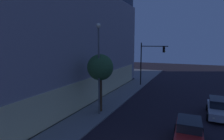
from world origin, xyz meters
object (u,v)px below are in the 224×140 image
at_px(modern_building, 7,37).
at_px(traffic_light_far_corner, 149,58).
at_px(street_lamp_sidewalk, 99,59).
at_px(car_red, 189,131).
at_px(sidewalk_tree, 100,68).
at_px(car_silver, 220,108).

xyz_separation_m(modern_building, traffic_light_far_corner, (11.25, -17.57, -3.14)).
xyz_separation_m(modern_building, street_lamp_sidewalk, (-3.20, -16.12, -2.32)).
distance_m(street_lamp_sidewalk, car_red, 9.53).
distance_m(traffic_light_far_corner, street_lamp_sidewalk, 14.54).
distance_m(modern_building, traffic_light_far_corner, 21.10).
distance_m(traffic_light_far_corner, sidewalk_tree, 13.79).
bearing_deg(traffic_light_far_corner, street_lamp_sidewalk, 174.28).
height_order(modern_building, car_red, modern_building).
bearing_deg(street_lamp_sidewalk, sidewalk_tree, 17.50).
relative_size(traffic_light_far_corner, street_lamp_sidewalk, 0.80).
bearing_deg(sidewalk_tree, modern_building, 81.29).
relative_size(traffic_light_far_corner, car_silver, 1.42).
height_order(street_lamp_sidewalk, car_red, street_lamp_sidewalk).
bearing_deg(sidewalk_tree, street_lamp_sidewalk, -162.50).
height_order(modern_building, traffic_light_far_corner, modern_building).
height_order(street_lamp_sidewalk, sidewalk_tree, street_lamp_sidewalk).
bearing_deg(sidewalk_tree, car_red, -108.56).
xyz_separation_m(modern_building, sidewalk_tree, (-2.43, -15.88, -3.26)).
height_order(traffic_light_far_corner, car_red, traffic_light_far_corner).
bearing_deg(traffic_light_far_corner, car_silver, -137.69).
distance_m(street_lamp_sidewalk, sidewalk_tree, 1.24).
bearing_deg(street_lamp_sidewalk, car_red, -104.09).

